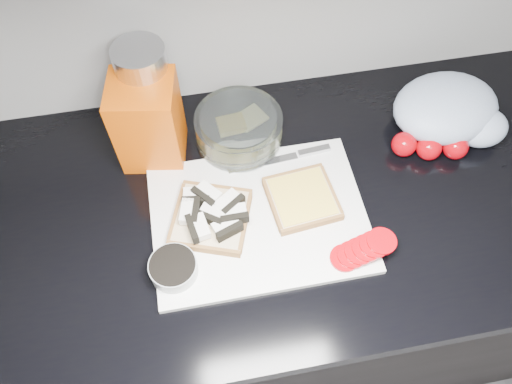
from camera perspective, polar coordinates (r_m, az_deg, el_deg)
base_cabinet at (r=1.40m, az=4.04°, el=-10.35°), size 3.50×0.60×0.86m
countertop at (r=1.00m, az=5.59°, el=-0.80°), size 3.50×0.64×0.04m
cutting_board at (r=0.94m, az=0.34°, el=-2.94°), size 0.40×0.30×0.01m
bread_left at (r=0.92m, az=-5.15°, el=-2.71°), size 0.18×0.18×0.04m
bread_right at (r=0.95m, az=5.28°, el=-0.75°), size 0.14×0.14×0.02m
tomato_slices at (r=0.91m, az=12.14°, el=-6.46°), size 0.14×0.08×0.03m
knife at (r=1.01m, az=4.19°, el=4.14°), size 0.21×0.03×0.01m
seed_tub at (r=0.89m, az=-9.39°, el=-8.65°), size 0.08×0.08×0.04m
tub_lid at (r=1.00m, az=-2.88°, el=2.19°), size 0.13×0.13×0.01m
glass_bowl at (r=1.02m, az=-1.98°, el=7.07°), size 0.18×0.18×0.07m
bread_bag at (r=0.98m, az=-12.19°, el=7.86°), size 0.14×0.13×0.19m
steel_canister at (r=1.00m, az=-12.14°, el=10.73°), size 0.10×0.10×0.23m
grocery_bag at (r=1.11m, az=21.35°, el=8.67°), size 0.25×0.21×0.10m
whole_tomatoes at (r=1.07m, az=19.21°, el=4.94°), size 0.15×0.08×0.05m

